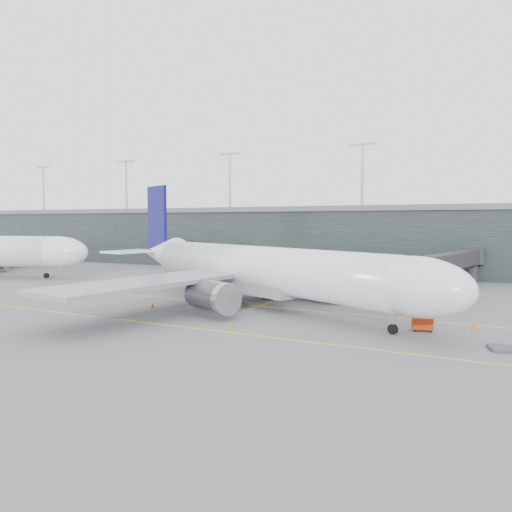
% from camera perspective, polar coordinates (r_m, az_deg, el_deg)
% --- Properties ---
extents(ground, '(320.00, 320.00, 0.00)m').
position_cam_1_polar(ground, '(75.25, -1.71, -5.00)').
color(ground, '#5D5D62').
rests_on(ground, ground).
extents(taxiline_a, '(160.00, 0.25, 0.02)m').
position_cam_1_polar(taxiline_a, '(71.82, -3.27, -5.43)').
color(taxiline_a, yellow).
rests_on(taxiline_a, ground).
extents(taxiline_b, '(160.00, 0.25, 0.02)m').
position_cam_1_polar(taxiline_b, '(58.85, -11.30, -7.61)').
color(taxiline_b, yellow).
rests_on(taxiline_b, ground).
extents(taxiline_lead_main, '(0.25, 60.00, 0.02)m').
position_cam_1_polar(taxiline_lead_main, '(91.24, 7.18, -3.44)').
color(taxiline_lead_main, yellow).
rests_on(taxiline_lead_main, ground).
extents(taxiline_lead_adj, '(0.25, 60.00, 0.02)m').
position_cam_1_polar(taxiline_lead_adj, '(140.36, -25.17, -1.19)').
color(taxiline_lead_adj, yellow).
rests_on(taxiline_lead_adj, ground).
extents(terminal, '(240.00, 36.00, 29.00)m').
position_cam_1_polar(terminal, '(128.22, 10.97, 2.07)').
color(terminal, black).
rests_on(terminal, ground).
extents(main_aircraft, '(61.82, 56.98, 18.18)m').
position_cam_1_polar(main_aircraft, '(68.95, 0.22, -1.55)').
color(main_aircraft, white).
rests_on(main_aircraft, ground).
extents(jet_bridge, '(11.60, 42.74, 6.52)m').
position_cam_1_polar(jet_bridge, '(90.45, 20.30, -0.62)').
color(jet_bridge, '#2A2A2F').
rests_on(jet_bridge, ground).
extents(gse_cart, '(2.39, 1.87, 1.44)m').
position_cam_1_polar(gse_cart, '(56.88, 18.48, -7.33)').
color(gse_cart, '#A6260B').
rests_on(gse_cart, ground).
extents(baggage_dolly, '(3.54, 3.14, 0.30)m').
position_cam_1_polar(baggage_dolly, '(51.57, 26.72, -9.43)').
color(baggage_dolly, '#3D3C42').
rests_on(baggage_dolly, ground).
extents(uld_a, '(2.28, 1.99, 1.79)m').
position_cam_1_polar(uld_a, '(86.56, -0.69, -3.19)').
color(uld_a, '#3D3D42').
rests_on(uld_a, ground).
extents(uld_b, '(2.34, 1.96, 1.96)m').
position_cam_1_polar(uld_b, '(86.26, 1.46, -3.16)').
color(uld_b, '#3D3D42').
rests_on(uld_b, ground).
extents(uld_c, '(2.09, 1.75, 1.76)m').
position_cam_1_polar(uld_c, '(85.24, 0.89, -3.31)').
color(uld_c, '#3D3D42').
rests_on(uld_c, ground).
extents(cone_nose, '(0.51, 0.51, 0.80)m').
position_cam_1_polar(cone_nose, '(59.47, 23.64, -7.36)').
color(cone_nose, '#DC5B0C').
rests_on(cone_nose, ground).
extents(cone_wing_stbd, '(0.39, 0.39, 0.63)m').
position_cam_1_polar(cone_wing_stbd, '(54.38, -2.96, -8.17)').
color(cone_wing_stbd, '#D3660B').
rests_on(cone_wing_stbd, ground).
extents(cone_wing_port, '(0.40, 0.40, 0.63)m').
position_cam_1_polar(cone_wing_port, '(80.20, 8.30, -4.26)').
color(cone_wing_port, '#DC5B0C').
rests_on(cone_wing_port, ground).
extents(cone_tail, '(0.43, 0.43, 0.69)m').
position_cam_1_polar(cone_tail, '(69.57, -11.77, -5.54)').
color(cone_tail, '#CC4F0B').
rests_on(cone_tail, ground).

